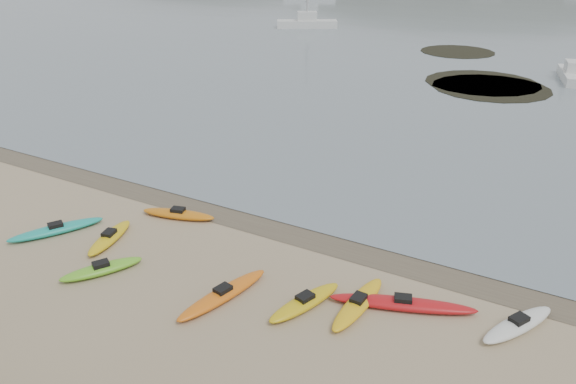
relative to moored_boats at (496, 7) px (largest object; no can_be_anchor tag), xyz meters
The scene contains 5 objects.
ground 78.69m from the moored_boats, 84.92° to the right, with size 600.00×600.00×0.00m, color tan.
wet_sand 78.99m from the moored_boats, 84.94° to the right, with size 60.00×60.00×0.00m, color brown.
kayaks 82.88m from the moored_boats, 84.80° to the right, with size 19.44×7.03×0.34m.
kelp_mats 47.38m from the moored_boats, 80.70° to the right, with size 14.35×21.93×0.04m.
moored_boats is the anchor object (origin of this frame).
Camera 1 is at (10.20, -17.91, 10.98)m, focal length 35.00 mm.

